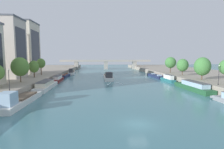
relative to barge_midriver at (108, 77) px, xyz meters
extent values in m
plane|color=#42757F|center=(1.48, -48.71, -1.00)|extent=(400.00, 400.00, 0.00)
cube|color=gray|center=(-38.64, 6.29, 0.09)|extent=(36.00, 170.00, 2.19)
cube|color=gray|center=(41.60, 6.29, 0.09)|extent=(36.00, 170.00, 2.19)
cube|color=silver|center=(0.00, 0.66, -0.38)|extent=(3.44, 17.64, 1.24)
cube|color=silver|center=(-0.07, 9.82, -0.26)|extent=(3.16, 1.28, 0.99)
cube|color=silver|center=(0.00, 0.66, 0.27)|extent=(3.51, 17.64, 0.06)
cube|color=#38383D|center=(0.04, -5.32, 1.31)|extent=(2.51, 3.54, 2.03)
cube|color=black|center=(0.03, -3.55, 1.62)|extent=(1.99, 0.04, 0.57)
cube|color=brown|center=(-0.02, 2.43, 0.48)|extent=(2.65, 9.18, 0.36)
cylinder|color=#232328|center=(0.53, -4.62, 0.85)|extent=(0.07, 0.07, 1.10)
cube|color=silver|center=(3.30, -12.43, -0.99)|extent=(2.04, 5.86, 0.03)
cube|color=silver|center=(-0.29, -12.46, -0.99)|extent=(1.96, 5.88, 0.03)
cube|color=silver|center=(-18.60, -37.10, -0.50)|extent=(3.20, 14.16, 1.01)
cube|color=silver|center=(-18.52, -29.69, -0.40)|extent=(2.92, 1.25, 0.87)
cube|color=silver|center=(-18.60, -37.10, 0.03)|extent=(3.27, 14.16, 0.06)
cube|color=#9EBCD6|center=(-18.64, -41.91, 1.14)|extent=(2.33, 2.85, 2.16)
cube|color=black|center=(-18.63, -40.49, 1.47)|extent=(1.84, 0.05, 0.60)
cube|color=brown|center=(-18.58, -35.69, 0.24)|extent=(2.46, 7.37, 0.36)
cylinder|color=#232328|center=(-18.18, -41.35, 0.61)|extent=(0.07, 0.07, 1.10)
cube|color=silver|center=(-18.80, -20.64, -0.49)|extent=(3.44, 15.42, 1.04)
cube|color=silver|center=(-19.00, -12.62, -0.38)|extent=(2.94, 1.29, 0.88)
cube|color=silver|center=(-18.80, -20.64, 0.06)|extent=(3.50, 15.42, 0.06)
cube|color=beige|center=(-18.78, -21.40, 0.70)|extent=(2.75, 9.88, 1.22)
cube|color=#4C4C51|center=(-18.78, -21.40, 1.35)|extent=(2.94, 10.18, 0.08)
cylinder|color=#232328|center=(-18.23, -25.23, 0.64)|extent=(0.07, 0.07, 1.10)
cube|color=maroon|center=(-18.95, -5.29, -0.52)|extent=(2.64, 11.38, 0.96)
cube|color=maroon|center=(-19.12, 0.71, -0.43)|extent=(2.24, 1.27, 0.84)
cube|color=maroon|center=(-18.95, -5.29, -0.01)|extent=(2.69, 11.38, 0.06)
cube|color=white|center=(-18.94, -5.86, 0.58)|extent=(2.11, 7.29, 1.13)
cube|color=#4C4C51|center=(-18.94, -5.86, 1.19)|extent=(2.25, 7.52, 0.08)
cylinder|color=#232328|center=(-18.51, -8.68, 0.57)|extent=(0.07, 0.07, 1.10)
cube|color=#1E284C|center=(-19.02, 9.11, -0.50)|extent=(2.44, 11.11, 1.00)
cube|color=#1E284C|center=(-18.88, 14.99, -0.40)|extent=(2.10, 1.26, 0.86)
cube|color=#1E284C|center=(-19.02, 9.11, 0.03)|extent=(2.48, 11.12, 0.06)
cube|color=#9E5133|center=(-18.97, 11.54, 0.26)|extent=(1.11, 0.93, 0.40)
cube|color=#9E5133|center=(-19.10, 6.01, 0.30)|extent=(1.22, 1.13, 0.48)
cylinder|color=#232328|center=(-18.77, 5.78, 0.61)|extent=(0.07, 0.07, 1.10)
cube|color=silver|center=(-18.09, 22.44, -0.40)|extent=(2.92, 12.60, 1.22)
cube|color=silver|center=(-18.34, 29.04, -0.27)|extent=(2.36, 1.34, 0.98)
cube|color=silver|center=(-18.09, 22.44, 0.24)|extent=(2.97, 12.60, 0.06)
cube|color=#38383D|center=(-17.92, 18.19, 1.29)|extent=(1.92, 2.57, 2.04)
cube|color=black|center=(-17.97, 19.45, 1.60)|extent=(1.46, 0.09, 0.57)
cube|color=brown|center=(-18.13, 23.69, 0.45)|extent=(2.15, 6.58, 0.36)
cylinder|color=#232328|center=(-17.57, 18.70, 0.82)|extent=(0.07, 0.07, 1.10)
cube|color=gray|center=(21.08, -36.17, -0.46)|extent=(1.70, 1.21, 0.82)
cube|color=#235633|center=(21.79, -25.94, -0.41)|extent=(3.13, 15.32, 1.18)
cube|color=#235633|center=(21.62, -17.96, -0.30)|extent=(2.69, 1.30, 0.96)
cube|color=#235633|center=(21.79, -25.94, 0.21)|extent=(3.19, 15.32, 0.06)
cube|color=#9EBCD6|center=(21.80, -26.70, 0.82)|extent=(2.51, 9.81, 1.16)
cube|color=#4C4C51|center=(21.80, -26.70, 1.44)|extent=(2.69, 10.11, 0.08)
cylinder|color=#232328|center=(22.31, -30.51, 0.79)|extent=(0.07, 0.07, 1.10)
cube|color=#23666B|center=(21.57, -9.26, -0.47)|extent=(2.03, 9.31, 1.07)
cube|color=#23666B|center=(21.37, -4.29, -0.36)|extent=(1.63, 1.29, 0.90)
cube|color=#23666B|center=(21.57, -9.26, 0.10)|extent=(2.06, 9.31, 0.06)
cube|color=white|center=(21.59, -9.72, 0.86)|extent=(1.60, 5.97, 1.47)
cube|color=#4C4C51|center=(21.59, -9.72, 1.63)|extent=(1.71, 6.15, 0.08)
cylinder|color=#232328|center=(21.93, -12.02, 0.68)|extent=(0.07, 0.07, 1.10)
cube|color=#1E284C|center=(21.82, 5.24, -0.48)|extent=(3.29, 15.75, 1.05)
cube|color=#1E284C|center=(21.67, 13.44, -0.37)|extent=(2.89, 1.27, 0.89)
cube|color=#1E284C|center=(21.82, 5.24, 0.08)|extent=(3.35, 15.75, 0.06)
cube|color=#9EBCD6|center=(21.76, 8.69, 0.31)|extent=(1.52, 0.93, 0.40)
cube|color=#9EBCD6|center=(21.89, 0.85, 0.35)|extent=(1.68, 1.13, 0.48)
cylinder|color=#232328|center=(22.35, 0.54, 0.66)|extent=(0.07, 0.07, 1.10)
cylinder|color=brown|center=(-24.94, -22.35, 2.58)|extent=(0.25, 0.25, 2.80)
ellipsoid|color=#568438|center=(-24.94, -22.35, 5.39)|extent=(4.57, 4.57, 5.10)
cylinder|color=brown|center=(-25.56, -10.68, 2.45)|extent=(0.37, 0.37, 2.53)
ellipsoid|color=#568438|center=(-25.56, -10.68, 4.83)|extent=(3.28, 3.28, 4.06)
cylinder|color=brown|center=(-25.94, -2.34, 2.92)|extent=(0.33, 0.33, 3.47)
ellipsoid|color=#568438|center=(-25.94, -2.34, 5.67)|extent=(3.22, 3.22, 3.71)
cylinder|color=brown|center=(27.64, -20.34, 2.42)|extent=(0.32, 0.32, 2.46)
ellipsoid|color=#427F3D|center=(27.64, -20.34, 5.18)|extent=(4.79, 4.79, 5.58)
cylinder|color=brown|center=(27.73, -7.62, 2.45)|extent=(0.28, 0.28, 2.54)
ellipsoid|color=#427F3D|center=(27.73, -7.62, 5.02)|extent=(4.28, 4.28, 4.72)
cylinder|color=brown|center=(27.59, 3.19, 2.77)|extent=(0.32, 0.32, 3.16)
ellipsoid|color=#427F3D|center=(27.59, 3.19, 5.67)|extent=(4.76, 4.76, 4.81)
cylinder|color=black|center=(-21.98, -34.37, 3.26)|extent=(0.11, 0.11, 4.14)
sphere|color=#EAE5C6|center=(-21.98, -34.37, 5.47)|extent=(0.28, 0.28, 0.28)
cylinder|color=black|center=(-21.98, -34.37, 1.29)|extent=(0.22, 0.22, 0.20)
cylinder|color=black|center=(25.36, -30.91, 3.48)|extent=(0.11, 0.11, 4.59)
sphere|color=#EAE5C6|center=(25.36, -30.91, 5.92)|extent=(0.28, 0.28, 0.28)
cylinder|color=black|center=(25.36, -30.91, 1.29)|extent=(0.22, 0.22, 0.20)
cube|color=#BCB2A8|center=(-35.30, -11.21, 10.74)|extent=(12.37, 9.17, 19.11)
cube|color=#4C515B|center=(-35.30, -11.21, 20.54)|extent=(12.74, 9.45, 0.50)
cube|color=#232833|center=(-29.09, -11.21, 11.69)|extent=(0.04, 7.34, 11.46)
cube|color=beige|center=(-35.30, 5.19, 11.66)|extent=(10.08, 11.61, 20.95)
cube|color=#4C515B|center=(-35.30, 5.19, 22.38)|extent=(10.38, 11.96, 0.50)
cube|color=#232833|center=(-30.24, 5.19, 12.71)|extent=(0.04, 9.29, 12.57)
cube|color=#9E998E|center=(1.48, 61.50, 5.02)|extent=(68.24, 4.40, 0.60)
cube|color=#9E998E|center=(1.48, 59.50, 5.77)|extent=(68.24, 0.30, 0.90)
cube|color=#9E998E|center=(1.48, 63.50, 5.77)|extent=(68.24, 0.30, 0.90)
cube|color=#9E998E|center=(-20.64, 61.50, 1.86)|extent=(2.80, 3.60, 5.73)
cube|color=#9E998E|center=(1.48, 61.50, 1.86)|extent=(2.80, 3.60, 5.73)
cube|color=#9E998E|center=(23.60, 61.50, 1.86)|extent=(2.80, 3.60, 5.73)
camera|label=1|loc=(-3.67, -70.74, 7.85)|focal=27.80mm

